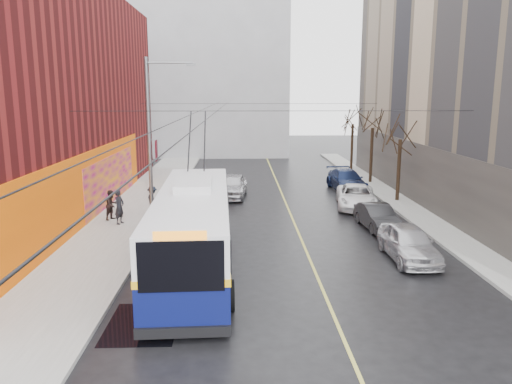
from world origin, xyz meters
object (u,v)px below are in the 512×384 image
at_px(tree_far, 353,116).
at_px(pedestrian_c, 152,200).
at_px(parked_car_c, 356,197).
at_px(parked_car_a, 409,243).
at_px(trolleybus, 194,228).
at_px(pedestrian_a, 119,207).
at_px(pedestrian_b, 112,205).
at_px(tree_near, 401,128).
at_px(following_car, 232,186).
at_px(tree_mid, 373,118).
at_px(streetlight_pole, 152,138).
at_px(parked_car_b, 377,217).
at_px(parked_car_d, 347,180).

height_order(tree_far, pedestrian_c, tree_far).
bearing_deg(parked_car_c, parked_car_a, -80.99).
distance_m(trolleybus, pedestrian_c, 9.90).
relative_size(pedestrian_a, pedestrian_b, 1.12).
bearing_deg(tree_near, parked_car_c, -153.37).
bearing_deg(following_car, tree_mid, 30.06).
bearing_deg(streetlight_pole, tree_far, 52.88).
height_order(tree_near, parked_car_b, tree_near).
height_order(tree_near, parked_car_d, tree_near).
relative_size(tree_near, pedestrian_b, 3.79).
xyz_separation_m(tree_far, pedestrian_a, (-17.13, -19.69, -4.05)).
bearing_deg(following_car, tree_far, 52.91).
relative_size(tree_mid, parked_car_b, 1.65).
relative_size(parked_car_b, pedestrian_b, 2.39).
distance_m(tree_near, parked_car_a, 12.87).
bearing_deg(parked_car_b, pedestrian_c, 160.20).
height_order(parked_car_a, pedestrian_c, pedestrian_c).
xyz_separation_m(parked_car_b, pedestrian_a, (-13.93, 0.99, 0.43)).
distance_m(streetlight_pole, following_car, 9.77).
relative_size(streetlight_pole, parked_car_c, 1.74).
relative_size(streetlight_pole, parked_car_d, 1.70).
relative_size(parked_car_c, pedestrian_c, 3.19).
height_order(trolleybus, parked_car_b, trolleybus).
distance_m(tree_mid, pedestrian_b, 21.73).
bearing_deg(parked_car_b, parked_car_d, 82.26).
bearing_deg(parked_car_b, following_car, 128.27).
bearing_deg(trolleybus, parked_car_b, 30.02).
bearing_deg(tree_mid, pedestrian_b, -146.58).
height_order(pedestrian_a, pedestrian_c, pedestrian_a).
distance_m(pedestrian_b, pedestrian_c, 2.55).
xyz_separation_m(parked_car_b, following_car, (-7.91, 8.61, 0.15)).
xyz_separation_m(tree_far, parked_car_d, (-2.55, -9.84, -4.37)).
distance_m(tree_near, pedestrian_b, 18.83).
relative_size(parked_car_c, pedestrian_b, 3.06).
distance_m(streetlight_pole, parked_car_c, 13.44).
xyz_separation_m(parked_car_a, parked_car_d, (0.65, 15.90, 0.00)).
relative_size(trolleybus, parked_car_d, 2.50).
distance_m(streetlight_pole, pedestrian_b, 4.84).
height_order(tree_mid, following_car, tree_mid).
relative_size(following_car, pedestrian_c, 2.96).
xyz_separation_m(parked_car_a, parked_car_c, (0.06, 10.16, -0.05)).
height_order(parked_car_b, pedestrian_a, pedestrian_a).
distance_m(parked_car_c, pedestrian_b, 14.99).
bearing_deg(tree_far, streetlight_pole, -127.12).
bearing_deg(tree_far, parked_car_d, -104.52).
height_order(tree_far, parked_car_c, tree_far).
bearing_deg(streetlight_pole, pedestrian_a, 171.02).
height_order(parked_car_b, parked_car_d, parked_car_d).
xyz_separation_m(streetlight_pole, pedestrian_a, (-1.99, 0.31, -3.75)).
bearing_deg(parked_car_c, pedestrian_b, -158.46).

